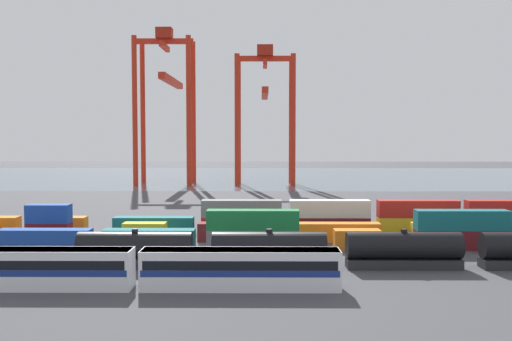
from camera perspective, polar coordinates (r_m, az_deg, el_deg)
ground_plane at (r=120.61m, az=-2.07°, el=-3.67°), size 420.00×420.00×0.00m
harbour_water at (r=210.53m, az=-0.97°, el=-0.60°), size 400.00×110.00×0.01m
passenger_train at (r=58.73m, az=-11.59°, el=-9.25°), size 39.65×3.14×3.90m
freight_tank_row at (r=68.26m, az=14.26°, el=-7.52°), size 73.61×2.99×4.45m
shipping_container_1 at (r=82.31m, az=-19.90°, el=-6.32°), size 12.10×2.44×2.60m
shipping_container_2 at (r=78.63m, az=-10.43°, el=-6.62°), size 12.10×2.44×2.60m
shipping_container_3 at (r=77.23m, az=-0.31°, el=-6.74°), size 12.10×2.44×2.60m
shipping_container_4 at (r=76.81m, az=-0.32°, el=-4.83°), size 12.10×2.44×2.60m
shipping_container_5 at (r=78.26m, az=9.85°, el=-6.66°), size 6.04×2.44×2.60m
shipping_container_6 at (r=81.60m, az=19.45°, el=-6.39°), size 12.10×2.44×2.60m
shipping_container_7 at (r=81.21m, az=19.49°, el=-4.58°), size 12.10×2.44×2.60m
shipping_container_11 at (r=88.26m, az=-19.60°, el=-5.66°), size 6.04×2.44×2.60m
shipping_container_12 at (r=87.89m, az=-19.63°, el=-3.98°), size 6.04×2.44×2.60m
shipping_container_13 at (r=84.58m, az=-10.84°, el=-5.91°), size 6.04×2.44×2.60m
shipping_container_14 at (r=83.00m, az=-1.51°, el=-6.03°), size 12.10×2.44×2.60m
shipping_container_15 at (r=83.65m, az=7.92°, el=-5.99°), size 12.10×2.44×2.60m
shipping_container_16 at (r=86.47m, az=16.97°, el=-5.79°), size 6.04×2.44×2.60m
shipping_container_18 at (r=93.50m, az=-18.07°, el=-5.12°), size 6.04×2.44×2.60m
shipping_container_19 at (r=90.17m, az=-9.97°, el=-5.32°), size 12.10×2.44×2.60m
shipping_container_20 at (r=88.74m, az=-1.42°, el=-5.41°), size 12.10×2.44×2.60m
shipping_container_21 at (r=88.37m, az=-1.43°, el=-3.74°), size 12.10×2.44×2.60m
shipping_container_22 at (r=89.30m, az=7.20°, el=-5.38°), size 12.10×2.44×2.60m
shipping_container_23 at (r=88.93m, az=7.22°, el=-3.72°), size 12.10×2.44×2.60m
shipping_container_24 at (r=91.81m, az=15.54°, el=-5.23°), size 12.10×2.44×2.60m
shipping_container_25 at (r=91.46m, az=15.57°, el=-3.62°), size 12.10×2.44×2.60m
shipping_container_26 at (r=96.14m, az=23.27°, el=-5.00°), size 12.10×2.44×2.60m
shipping_container_27 at (r=95.80m, az=23.31°, el=-3.46°), size 12.10×2.44×2.60m
gantry_crane_west at (r=182.99m, az=-8.75°, el=7.65°), size 17.45×40.09×47.23m
gantry_crane_central at (r=179.64m, az=0.88°, el=6.75°), size 18.08×33.13×42.04m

